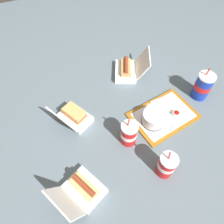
% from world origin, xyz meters
% --- Properties ---
extents(ground_plane, '(3.20, 3.20, 0.00)m').
position_xyz_m(ground_plane, '(0.00, 0.00, 0.00)').
color(ground_plane, slate).
extents(food_tray, '(0.41, 0.32, 0.01)m').
position_xyz_m(food_tray, '(-0.25, 0.09, 0.01)').
color(food_tray, '#A56619').
rests_on(food_tray, ground_plane).
extents(cake_container, '(0.13, 0.13, 0.08)m').
position_xyz_m(cake_container, '(-0.16, 0.11, 0.05)').
color(cake_container, black).
rests_on(cake_container, food_tray).
extents(ketchup_cup, '(0.04, 0.04, 0.02)m').
position_xyz_m(ketchup_cup, '(-0.31, 0.12, 0.03)').
color(ketchup_cup, white).
rests_on(ketchup_cup, food_tray).
extents(napkin_stack, '(0.11, 0.11, 0.00)m').
position_xyz_m(napkin_stack, '(-0.27, 0.02, 0.02)').
color(napkin_stack, white).
rests_on(napkin_stack, food_tray).
extents(plastic_fork, '(0.09, 0.08, 0.00)m').
position_xyz_m(plastic_fork, '(-0.27, 0.17, 0.02)').
color(plastic_fork, white).
rests_on(plastic_fork, food_tray).
extents(clamshell_hotdog_corner, '(0.27, 0.25, 0.16)m').
position_xyz_m(clamshell_hotdog_corner, '(0.33, 0.33, 0.04)').
color(clamshell_hotdog_corner, white).
rests_on(clamshell_hotdog_corner, ground_plane).
extents(clamshell_sandwich_front, '(0.23, 0.24, 0.16)m').
position_xyz_m(clamshell_sandwich_front, '(0.25, -0.07, 0.04)').
color(clamshell_sandwich_front, white).
rests_on(clamshell_sandwich_front, ground_plane).
extents(clamshell_hotdog_back, '(0.28, 0.26, 0.16)m').
position_xyz_m(clamshell_hotdog_back, '(-0.20, -0.31, 0.04)').
color(clamshell_hotdog_back, white).
rests_on(clamshell_hotdog_back, ground_plane).
extents(soda_cup_right, '(0.09, 0.09, 0.21)m').
position_xyz_m(soda_cup_right, '(-0.08, 0.39, 0.08)').
color(soda_cup_right, red).
rests_on(soda_cup_right, ground_plane).
extents(soda_cup_back, '(0.09, 0.09, 0.21)m').
position_xyz_m(soda_cup_back, '(0.01, 0.16, 0.07)').
color(soda_cup_back, red).
rests_on(soda_cup_back, ground_plane).
extents(soda_cup_front, '(0.10, 0.10, 0.24)m').
position_xyz_m(soda_cup_front, '(-0.53, 0.04, 0.09)').
color(soda_cup_front, '#1938B7').
rests_on(soda_cup_front, ground_plane).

